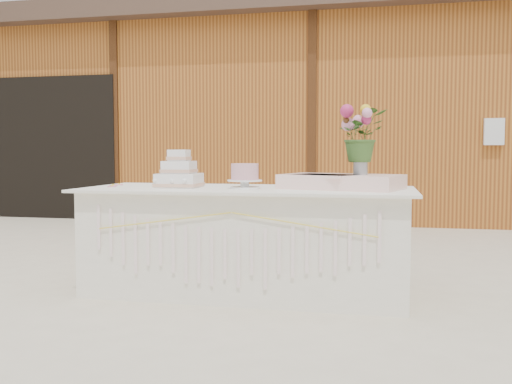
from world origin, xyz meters
TOP-DOWN VIEW (x-y plane):
  - ground at (0.00, 0.00)m, footprint 80.00×80.00m
  - barn at (-0.01, 5.99)m, footprint 12.60×4.60m
  - cake_table at (0.00, -0.00)m, footprint 2.40×1.00m
  - wedding_cake at (-0.52, -0.02)m, footprint 0.32×0.32m
  - pink_cake_stand at (0.00, -0.08)m, footprint 0.25×0.25m
  - satin_runner at (0.68, 0.04)m, footprint 0.92×0.68m
  - flower_vase at (0.81, 0.04)m, footprint 0.10×0.10m
  - bouquet at (0.81, 0.04)m, footprint 0.44×0.44m
  - loose_flowers at (-1.04, 0.04)m, footprint 0.17×0.33m

SIDE VIEW (x-z plane):
  - ground at x=0.00m, z-range 0.00..0.00m
  - cake_table at x=0.00m, z-range 0.00..0.77m
  - loose_flowers at x=-1.04m, z-range 0.77..0.79m
  - satin_runner at x=0.68m, z-range 0.77..0.87m
  - wedding_cake at x=-0.52m, z-range 0.73..1.01m
  - pink_cake_stand at x=0.00m, z-range 0.78..0.96m
  - flower_vase at x=0.81m, z-range 0.87..1.01m
  - bouquet at x=0.81m, z-range 1.01..1.38m
  - barn at x=-0.01m, z-range 0.03..3.33m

